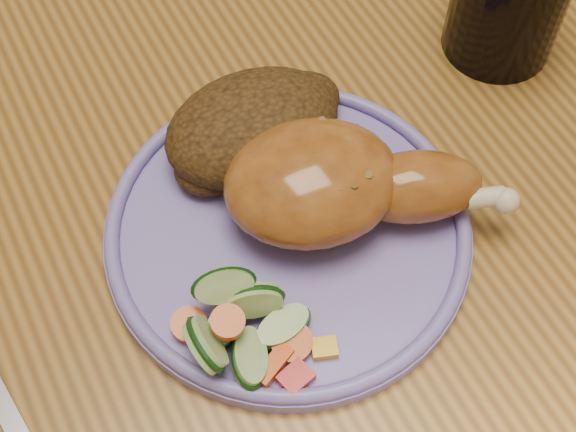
{
  "coord_description": "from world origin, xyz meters",
  "views": [
    {
      "loc": [
        -0.18,
        -0.35,
        1.22
      ],
      "look_at": [
        -0.05,
        -0.12,
        0.78
      ],
      "focal_mm": 50.0,
      "sensor_mm": 36.0,
      "label": 1
    }
  ],
  "objects": [
    {
      "name": "plate",
      "position": [
        -0.05,
        -0.12,
        0.76
      ],
      "size": [
        0.24,
        0.24,
        0.01
      ],
      "primitive_type": "cylinder",
      "color": "#7064BA",
      "rests_on": "dining_table"
    },
    {
      "name": "plate_rim",
      "position": [
        -0.05,
        -0.12,
        0.77
      ],
      "size": [
        0.24,
        0.24,
        0.01
      ],
      "primitive_type": "torus",
      "color": "#7064BA",
      "rests_on": "plate"
    },
    {
      "name": "ground",
      "position": [
        0.0,
        0.0,
        0.0
      ],
      "size": [
        4.0,
        4.0,
        0.0
      ],
      "primitive_type": "plane",
      "color": "brown",
      "rests_on": "ground"
    },
    {
      "name": "vegetable_pile",
      "position": [
        -0.11,
        -0.17,
        0.77
      ],
      "size": [
        0.09,
        0.09,
        0.04
      ],
      "color": "#A50A05",
      "rests_on": "plate"
    },
    {
      "name": "dining_table",
      "position": [
        0.0,
        0.0,
        0.67
      ],
      "size": [
        0.9,
        1.4,
        0.75
      ],
      "color": "olive",
      "rests_on": "ground"
    },
    {
      "name": "rice_pilaf",
      "position": [
        -0.04,
        -0.05,
        0.78
      ],
      "size": [
        0.13,
        0.09,
        0.05
      ],
      "color": "#432B10",
      "rests_on": "plate"
    },
    {
      "name": "chicken_leg",
      "position": [
        -0.02,
        -0.12,
        0.79
      ],
      "size": [
        0.18,
        0.13,
        0.06
      ],
      "color": "#985920",
      "rests_on": "plate"
    }
  ]
}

